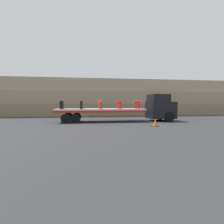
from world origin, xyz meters
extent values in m
plane|color=#2D2D30|center=(0.00, 0.00, 0.00)|extent=(120.00, 120.00, 0.00)
cube|color=#84755B|center=(0.00, 8.95, 0.93)|extent=(60.00, 3.00, 1.87)
cube|color=gray|center=(0.00, 9.10, 2.80)|extent=(60.00, 3.00, 1.87)
cube|color=tan|center=(0.00, 9.25, 4.66)|extent=(60.00, 3.00, 1.87)
cube|color=black|center=(6.47, 0.00, 1.16)|extent=(2.65, 2.43, 1.77)
cube|color=black|center=(6.21, 0.00, 2.44)|extent=(1.85, 2.24, 0.79)
cube|color=black|center=(7.20, 0.00, 1.51)|extent=(1.06, 2.14, 0.99)
cylinder|color=black|center=(6.93, -1.15, 0.50)|extent=(1.00, 0.28, 1.00)
cylinder|color=black|center=(6.93, 1.15, 0.50)|extent=(1.00, 0.28, 1.00)
cube|color=#B2B2B7|center=(0.00, 0.00, 1.26)|extent=(8.93, 2.55, 0.14)
cube|color=red|center=(0.00, -1.24, 1.09)|extent=(8.93, 0.08, 0.20)
cube|color=red|center=(0.00, 1.24, 1.09)|extent=(8.93, 0.08, 0.20)
cylinder|color=black|center=(-2.46, -1.18, 0.45)|extent=(0.91, 0.30, 0.91)
cylinder|color=black|center=(-2.46, 1.18, 0.45)|extent=(0.91, 0.30, 0.91)
cylinder|color=black|center=(-3.35, -1.18, 0.45)|extent=(0.91, 0.30, 0.91)
cylinder|color=black|center=(-3.35, 1.18, 0.45)|extent=(0.91, 0.30, 0.91)
cylinder|color=black|center=(-3.87, -0.56, 1.35)|extent=(0.30, 0.30, 0.03)
cylinder|color=black|center=(-3.87, -0.56, 1.66)|extent=(0.24, 0.24, 0.65)
sphere|color=black|center=(-3.87, -0.56, 2.03)|extent=(0.23, 0.23, 0.23)
cylinder|color=black|center=(-3.87, -0.75, 1.73)|extent=(0.11, 0.14, 0.11)
cylinder|color=black|center=(-3.87, -0.37, 1.73)|extent=(0.11, 0.14, 0.11)
cylinder|color=black|center=(-3.87, 0.56, 1.35)|extent=(0.30, 0.30, 0.03)
cylinder|color=black|center=(-3.87, 0.56, 1.66)|extent=(0.24, 0.24, 0.65)
sphere|color=black|center=(-3.87, 0.56, 2.03)|extent=(0.23, 0.23, 0.23)
cylinder|color=black|center=(-3.87, 0.37, 1.73)|extent=(0.11, 0.14, 0.11)
cylinder|color=black|center=(-3.87, 0.75, 1.73)|extent=(0.11, 0.14, 0.11)
cylinder|color=black|center=(-1.93, -0.56, 1.35)|extent=(0.30, 0.30, 0.03)
cylinder|color=black|center=(-1.93, -0.56, 1.66)|extent=(0.24, 0.24, 0.65)
sphere|color=black|center=(-1.93, -0.56, 2.03)|extent=(0.23, 0.23, 0.23)
cylinder|color=black|center=(-1.93, -0.75, 1.73)|extent=(0.11, 0.14, 0.11)
cylinder|color=black|center=(-1.93, -0.37, 1.73)|extent=(0.11, 0.14, 0.11)
cylinder|color=black|center=(-1.93, 0.56, 1.35)|extent=(0.30, 0.30, 0.03)
cylinder|color=black|center=(-1.93, 0.56, 1.66)|extent=(0.24, 0.24, 0.65)
sphere|color=black|center=(-1.93, 0.56, 2.03)|extent=(0.23, 0.23, 0.23)
cylinder|color=black|center=(-1.93, 0.37, 1.73)|extent=(0.11, 0.14, 0.11)
cylinder|color=black|center=(-1.93, 0.75, 1.73)|extent=(0.11, 0.14, 0.11)
cylinder|color=red|center=(0.00, -0.56, 1.35)|extent=(0.30, 0.30, 0.03)
cylinder|color=red|center=(0.00, -0.56, 1.66)|extent=(0.24, 0.24, 0.65)
sphere|color=red|center=(0.00, -0.56, 2.03)|extent=(0.23, 0.23, 0.23)
cylinder|color=red|center=(0.00, -0.75, 1.73)|extent=(0.11, 0.14, 0.11)
cylinder|color=red|center=(0.00, -0.37, 1.73)|extent=(0.11, 0.14, 0.11)
cylinder|color=red|center=(0.00, 0.56, 1.35)|extent=(0.30, 0.30, 0.03)
cylinder|color=red|center=(0.00, 0.56, 1.66)|extent=(0.24, 0.24, 0.65)
sphere|color=red|center=(0.00, 0.56, 2.03)|extent=(0.23, 0.23, 0.23)
cylinder|color=red|center=(0.00, 0.37, 1.73)|extent=(0.11, 0.14, 0.11)
cylinder|color=red|center=(0.00, 0.75, 1.73)|extent=(0.11, 0.14, 0.11)
cylinder|color=red|center=(1.93, -0.56, 1.35)|extent=(0.30, 0.30, 0.03)
cylinder|color=red|center=(1.93, -0.56, 1.66)|extent=(0.24, 0.24, 0.65)
sphere|color=red|center=(1.93, -0.56, 2.03)|extent=(0.23, 0.23, 0.23)
cylinder|color=red|center=(1.93, -0.75, 1.73)|extent=(0.11, 0.14, 0.11)
cylinder|color=red|center=(1.93, -0.37, 1.73)|extent=(0.11, 0.14, 0.11)
cylinder|color=red|center=(1.93, 0.56, 1.35)|extent=(0.30, 0.30, 0.03)
cylinder|color=red|center=(1.93, 0.56, 1.66)|extent=(0.24, 0.24, 0.65)
sphere|color=red|center=(1.93, 0.56, 2.03)|extent=(0.23, 0.23, 0.23)
cylinder|color=red|center=(1.93, 0.37, 1.73)|extent=(0.11, 0.14, 0.11)
cylinder|color=red|center=(1.93, 0.75, 1.73)|extent=(0.11, 0.14, 0.11)
cylinder|color=red|center=(3.87, -0.56, 1.35)|extent=(0.30, 0.30, 0.03)
cylinder|color=red|center=(3.87, -0.56, 1.66)|extent=(0.24, 0.24, 0.65)
sphere|color=red|center=(3.87, -0.56, 2.03)|extent=(0.23, 0.23, 0.23)
cylinder|color=red|center=(3.87, -0.75, 1.73)|extent=(0.11, 0.14, 0.11)
cylinder|color=red|center=(3.87, -0.37, 1.73)|extent=(0.11, 0.14, 0.11)
cylinder|color=red|center=(3.87, 0.56, 1.35)|extent=(0.30, 0.30, 0.03)
cylinder|color=red|center=(3.87, 0.56, 1.66)|extent=(0.24, 0.24, 0.65)
sphere|color=red|center=(3.87, 0.56, 2.03)|extent=(0.23, 0.23, 0.23)
cylinder|color=red|center=(3.87, 0.37, 1.73)|extent=(0.11, 0.14, 0.11)
cylinder|color=red|center=(3.87, 0.75, 1.73)|extent=(0.11, 0.14, 0.11)
cube|color=yellow|center=(-3.87, 0.00, 2.15)|extent=(0.05, 2.75, 0.01)
cube|color=yellow|center=(0.00, 0.00, 2.15)|extent=(0.05, 2.75, 0.01)
cube|color=yellow|center=(3.87, 0.00, 2.15)|extent=(0.05, 2.75, 0.01)
cube|color=black|center=(4.12, -4.41, 0.01)|extent=(0.46, 0.46, 0.03)
cone|color=orange|center=(4.12, -4.41, 0.32)|extent=(0.36, 0.36, 0.58)
camera|label=1|loc=(-1.37, -17.89, 1.82)|focal=28.00mm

